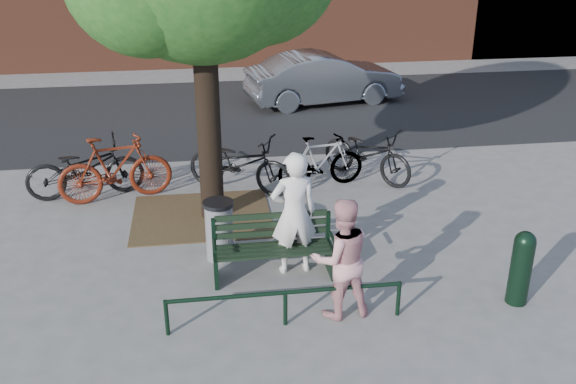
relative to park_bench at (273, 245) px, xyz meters
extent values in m
plane|color=gray|center=(0.00, -0.08, -0.48)|extent=(90.00, 90.00, 0.00)
cube|color=brown|center=(-1.00, 2.12, -0.47)|extent=(2.40, 2.00, 0.02)
cube|color=black|center=(0.00, 8.42, -0.47)|extent=(40.00, 7.00, 0.01)
cube|color=black|center=(-0.84, -0.08, -0.25)|extent=(0.06, 0.52, 0.45)
cube|color=black|center=(-0.84, 0.15, 0.19)|extent=(0.06, 0.06, 0.44)
cylinder|color=black|center=(-0.84, -0.18, 0.15)|extent=(0.04, 0.36, 0.04)
cube|color=black|center=(0.84, -0.08, -0.25)|extent=(0.06, 0.52, 0.45)
cube|color=black|center=(0.84, 0.15, 0.19)|extent=(0.06, 0.06, 0.44)
cylinder|color=black|center=(0.84, -0.18, 0.15)|extent=(0.04, 0.36, 0.04)
cube|color=black|center=(0.00, -0.08, -0.03)|extent=(1.64, 0.46, 0.04)
cube|color=black|center=(0.00, 0.15, 0.26)|extent=(1.64, 0.03, 0.47)
cylinder|color=black|center=(-1.50, -1.28, -0.23)|extent=(0.06, 0.06, 0.50)
cylinder|color=black|center=(0.00, -1.28, -0.23)|extent=(0.06, 0.06, 0.50)
cylinder|color=black|center=(1.50, -1.28, -0.23)|extent=(0.06, 0.06, 0.50)
cylinder|color=black|center=(0.00, -1.28, 0.00)|extent=(3.00, 0.06, 0.06)
cylinder|color=black|center=(-0.80, 2.12, 1.42)|extent=(0.40, 0.40, 3.80)
imported|color=white|center=(0.32, 0.07, 0.46)|extent=(0.72, 0.51, 1.87)
imported|color=pink|center=(0.74, -1.13, 0.35)|extent=(0.87, 0.72, 1.66)
cylinder|color=black|center=(3.20, -1.21, -0.01)|extent=(0.29, 0.29, 0.93)
sphere|color=black|center=(3.20, -1.21, 0.45)|extent=(0.29, 0.29, 0.29)
cylinder|color=gray|center=(-0.75, 0.61, -0.04)|extent=(0.42, 0.42, 0.88)
cylinder|color=black|center=(-0.75, 0.61, 0.44)|extent=(0.46, 0.46, 0.06)
imported|color=black|center=(-3.10, 3.34, 0.08)|extent=(2.23, 1.08, 1.12)
imported|color=#5E1C0D|center=(-2.52, 3.08, 0.14)|extent=(2.14, 1.00, 1.24)
imported|color=black|center=(-0.24, 3.17, 0.08)|extent=(2.21, 1.70, 1.12)
imported|color=gray|center=(1.32, 3.15, 0.04)|extent=(1.78, 0.75, 1.04)
imported|color=black|center=(2.30, 3.42, 0.06)|extent=(1.88, 2.02, 1.08)
imported|color=slate|center=(2.54, 9.03, 0.23)|extent=(4.47, 2.25, 1.41)
camera|label=1|loc=(-0.97, -8.14, 4.41)|focal=40.00mm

